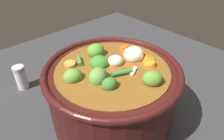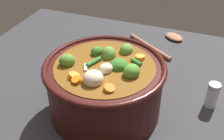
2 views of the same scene
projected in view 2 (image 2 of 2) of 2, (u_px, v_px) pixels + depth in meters
ground_plane at (105, 110)px, 0.76m from camera, size 1.10×1.10×0.00m
cooking_pot at (105, 87)px, 0.71m from camera, size 0.30×0.30×0.17m
wooden_spoon at (164, 41)px, 1.06m from camera, size 0.22×0.21×0.02m
salt_shaker at (212, 95)px, 0.75m from camera, size 0.03×0.03×0.07m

